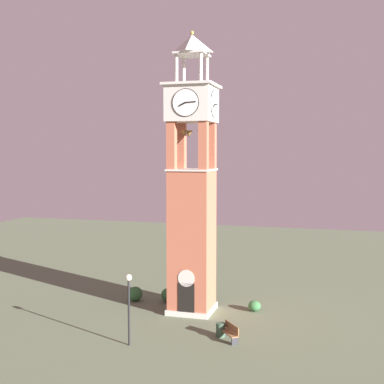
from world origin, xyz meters
name	(u,v)px	position (x,y,z in m)	size (l,w,h in m)	color
ground	(192,311)	(0.00, 0.00, 0.00)	(80.00, 80.00, 0.00)	#5B664C
clock_tower	(192,199)	(0.00, 0.00, 7.55)	(3.27, 3.27, 18.38)	#AD5B42
park_bench	(230,332)	(3.53, -4.52, 0.48)	(1.35, 1.52, 0.95)	brown
lamp_post	(129,296)	(-1.66, -6.76, 2.74)	(0.36, 0.36, 3.97)	black
trash_bin	(221,330)	(2.89, -4.10, 0.40)	(0.52, 0.52, 0.80)	#38513D
shrub_near_entry	(135,294)	(-4.57, 1.16, 0.51)	(1.06, 1.06, 1.02)	#336638
shrub_left_of_tower	(169,295)	(-2.20, 1.70, 0.48)	(1.12, 1.12, 0.97)	#336638
shrub_behind_bench	(254,306)	(4.01, 1.16, 0.36)	(0.85, 0.85, 0.71)	#336638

